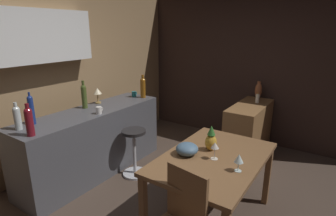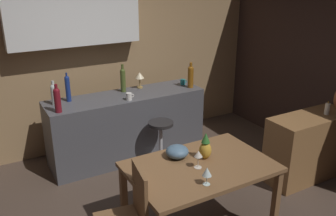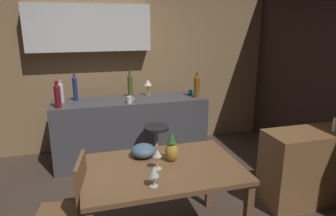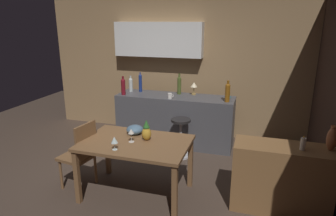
{
  "view_description": "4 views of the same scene",
  "coord_description": "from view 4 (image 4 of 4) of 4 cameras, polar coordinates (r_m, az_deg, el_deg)",
  "views": [
    {
      "loc": [
        -2.06,
        -1.27,
        1.94
      ],
      "look_at": [
        0.5,
        0.46,
        1.02
      ],
      "focal_mm": 28.57,
      "sensor_mm": 36.0,
      "label": 1
    },
    {
      "loc": [
        -1.55,
        -2.72,
        2.42
      ],
      "look_at": [
        0.3,
        0.57,
        0.99
      ],
      "focal_mm": 38.41,
      "sensor_mm": 36.0,
      "label": 2
    },
    {
      "loc": [
        -0.44,
        -2.58,
        1.92
      ],
      "look_at": [
        0.45,
        0.55,
        1.0
      ],
      "focal_mm": 32.48,
      "sensor_mm": 36.0,
      "label": 3
    },
    {
      "loc": [
        1.54,
        -3.47,
        2.19
      ],
      "look_at": [
        0.33,
        0.49,
        0.97
      ],
      "focal_mm": 31.61,
      "sensor_mm": 36.0,
      "label": 4
    }
  ],
  "objects": [
    {
      "name": "ground_plane",
      "position": [
        4.38,
        -6.22,
        -13.63
      ],
      "size": [
        9.0,
        9.0,
        0.0
      ],
      "primitive_type": "plane",
      "color": "#47382D"
    },
    {
      "name": "wall_kitchen_back",
      "position": [
        5.82,
        0.84,
        8.81
      ],
      "size": [
        5.2,
        0.33,
        2.6
      ],
      "color": "#9E7A51",
      "rests_on": "ground_plane"
    },
    {
      "name": "dining_table",
      "position": [
        3.77,
        -6.23,
        -7.64
      ],
      "size": [
        1.34,
        0.88,
        0.74
      ],
      "color": "brown",
      "rests_on": "ground_plane"
    },
    {
      "name": "kitchen_counter",
      "position": [
        5.41,
        1.35,
        -2.27
      ],
      "size": [
        2.1,
        0.6,
        0.9
      ],
      "primitive_type": "cube",
      "color": "#4C4C51",
      "rests_on": "ground_plane"
    },
    {
      "name": "sideboard_cabinet",
      "position": [
        3.81,
        20.85,
        -12.55
      ],
      "size": [
        1.1,
        0.44,
        0.82
      ],
      "primitive_type": "cube",
      "color": "olive",
      "rests_on": "ground_plane"
    },
    {
      "name": "chair_near_window",
      "position": [
        4.13,
        -16.46,
        -8.39
      ],
      "size": [
        0.46,
        0.46,
        0.93
      ],
      "color": "brown",
      "rests_on": "ground_plane"
    },
    {
      "name": "bar_stool",
      "position": [
        4.91,
        2.46,
        -5.53
      ],
      "size": [
        0.34,
        0.34,
        0.65
      ],
      "color": "#262323",
      "rests_on": "ground_plane"
    },
    {
      "name": "wine_glass_left",
      "position": [
        3.5,
        -10.31,
        -6.12
      ],
      "size": [
        0.08,
        0.08,
        0.16
      ],
      "color": "silver",
      "rests_on": "dining_table"
    },
    {
      "name": "wine_glass_right",
      "position": [
        3.68,
        -7.13,
        -4.6
      ],
      "size": [
        0.08,
        0.08,
        0.17
      ],
      "color": "silver",
      "rests_on": "dining_table"
    },
    {
      "name": "pineapple_centerpiece",
      "position": [
        3.73,
        -4.18,
        -4.54
      ],
      "size": [
        0.12,
        0.12,
        0.27
      ],
      "color": "gold",
      "rests_on": "dining_table"
    },
    {
      "name": "fruit_bowl",
      "position": [
        3.96,
        -6.41,
        -4.17
      ],
      "size": [
        0.22,
        0.22,
        0.12
      ],
      "primitive_type": "ellipsoid",
      "color": "slate",
      "rests_on": "dining_table"
    },
    {
      "name": "wine_bottle_cobalt",
      "position": [
        5.59,
        -5.35,
        4.94
      ],
      "size": [
        0.06,
        0.06,
        0.37
      ],
      "color": "navy",
      "rests_on": "kitchen_counter"
    },
    {
      "name": "wine_bottle_clear",
      "position": [
        5.63,
        -7.2,
        4.62
      ],
      "size": [
        0.07,
        0.07,
        0.3
      ],
      "color": "silver",
      "rests_on": "kitchen_counter"
    },
    {
      "name": "wine_bottle_amber",
      "position": [
        4.95,
        11.41,
        3.11
      ],
      "size": [
        0.08,
        0.08,
        0.36
      ],
      "color": "#8C5114",
      "rests_on": "kitchen_counter"
    },
    {
      "name": "wine_bottle_olive",
      "position": [
        5.38,
        2.18,
        4.55
      ],
      "size": [
        0.07,
        0.07,
        0.38
      ],
      "color": "#475623",
      "rests_on": "kitchen_counter"
    },
    {
      "name": "wine_bottle_ruby",
      "position": [
        5.39,
        -8.64,
        4.24
      ],
      "size": [
        0.08,
        0.08,
        0.34
      ],
      "color": "maroon",
      "rests_on": "kitchen_counter"
    },
    {
      "name": "cup_white",
      "position": [
        5.09,
        0.38,
        2.36
      ],
      "size": [
        0.11,
        0.07,
        0.09
      ],
      "color": "white",
      "rests_on": "kitchen_counter"
    },
    {
      "name": "cup_teal",
      "position": [
        5.15,
        11.31,
        2.09
      ],
      "size": [
        0.11,
        0.07,
        0.08
      ],
      "color": "teal",
      "rests_on": "kitchen_counter"
    },
    {
      "name": "counter_lamp",
      "position": [
        5.35,
        5.02,
        4.33
      ],
      "size": [
        0.12,
        0.12,
        0.23
      ],
      "color": "#A58447",
      "rests_on": "kitchen_counter"
    },
    {
      "name": "pillar_candle_tall",
      "position": [
        3.59,
        24.58,
        -6.3
      ],
      "size": [
        0.06,
        0.06,
        0.16
      ],
      "color": "white",
      "rests_on": "sideboard_cabinet"
    },
    {
      "name": "vase_copper",
      "position": [
        3.69,
        29.05,
        -5.21
      ],
      "size": [
        0.11,
        0.11,
        0.28
      ],
      "color": "#B26038",
      "rests_on": "sideboard_cabinet"
    }
  ]
}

